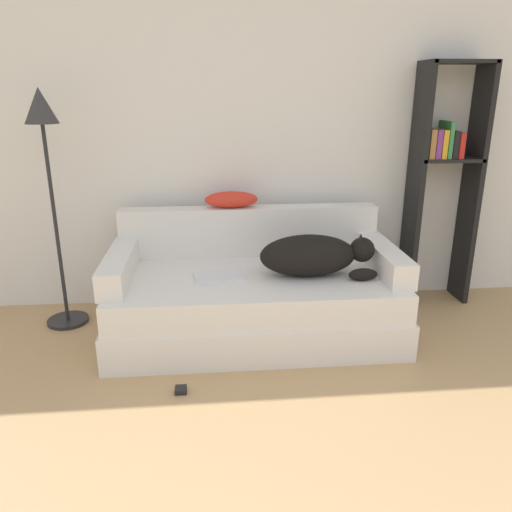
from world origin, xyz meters
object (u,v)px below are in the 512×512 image
at_px(dog, 314,255).
at_px(bookshelf, 444,171).
at_px(throw_pillow, 231,199).
at_px(couch, 255,304).
at_px(power_adapter, 181,390).
at_px(floor_lamp, 46,153).
at_px(laptop, 220,277).

bearing_deg(dog, bookshelf, 26.23).
relative_size(throw_pillow, bookshelf, 0.21).
relative_size(couch, power_adapter, 29.31).
relative_size(throw_pillow, power_adapter, 5.85).
height_order(throw_pillow, power_adapter, throw_pillow).
distance_m(couch, floor_lamp, 1.60).
bearing_deg(couch, floor_lamp, 167.67).
bearing_deg(bookshelf, couch, -162.22).
height_order(laptop, power_adapter, laptop).
distance_m(bookshelf, floor_lamp, 2.65).
xyz_separation_m(laptop, power_adapter, (-0.23, -0.59, -0.41)).
xyz_separation_m(throw_pillow, power_adapter, (-0.33, -1.05, -0.79)).
distance_m(couch, bookshelf, 1.64).
relative_size(laptop, bookshelf, 0.20).
bearing_deg(throw_pillow, power_adapter, -107.30).
bearing_deg(laptop, couch, 6.07).
relative_size(couch, throw_pillow, 5.01).
height_order(bookshelf, floor_lamp, bookshelf).
bearing_deg(throw_pillow, couch, -73.25).
bearing_deg(floor_lamp, bookshelf, 3.63).
bearing_deg(laptop, throw_pillow, 70.42).
bearing_deg(laptop, bookshelf, 9.85).
height_order(couch, floor_lamp, floor_lamp).
bearing_deg(floor_lamp, laptop, -17.54).
height_order(dog, laptop, dog).
height_order(dog, power_adapter, dog).
bearing_deg(floor_lamp, couch, -12.33).
distance_m(laptop, bookshelf, 1.77).
xyz_separation_m(couch, floor_lamp, (-1.26, 0.28, 0.94)).
bearing_deg(power_adapter, throw_pillow, 72.70).
bearing_deg(couch, bookshelf, 17.78).
bearing_deg(dog, couch, 170.65).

